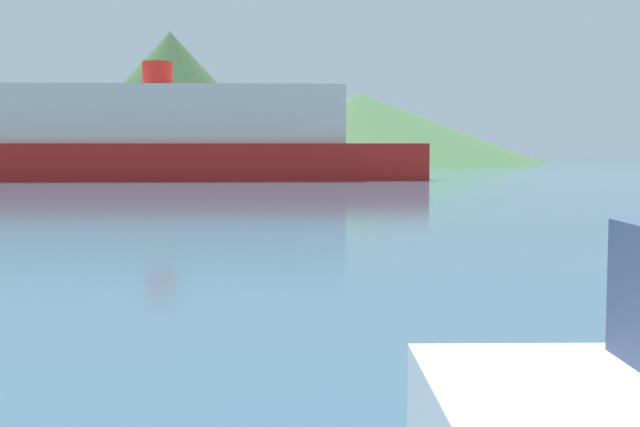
% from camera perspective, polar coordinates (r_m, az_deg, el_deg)
% --- Properties ---
extents(ferry_distant, '(35.20, 13.67, 7.59)m').
position_cam_1_polar(ferry_distant, '(59.22, -10.31, 4.76)').
color(ferry_distant, red).
rests_on(ferry_distant, ground_plane).
extents(hill_central, '(26.74, 26.74, 14.67)m').
position_cam_1_polar(hill_central, '(101.32, -9.52, 7.31)').
color(hill_central, '#3D6038').
rests_on(hill_central, ground_plane).
extents(hill_east, '(40.93, 40.93, 7.85)m').
position_cam_1_polar(hill_east, '(100.99, 2.67, 5.44)').
color(hill_east, '#3D6038').
rests_on(hill_east, ground_plane).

